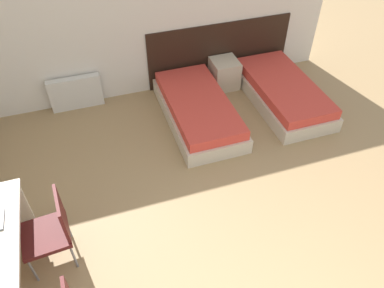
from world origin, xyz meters
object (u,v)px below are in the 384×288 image
at_px(bed_near_window, 198,110).
at_px(nightstand, 224,73).
at_px(bed_near_door, 283,92).
at_px(chair_near_laptop, 51,229).

bearing_deg(bed_near_window, nightstand, 45.42).
distance_m(bed_near_door, nightstand, 0.99).
bearing_deg(bed_near_window, chair_near_laptop, -141.11).
relative_size(bed_near_window, nightstand, 3.98).
bearing_deg(chair_near_laptop, nightstand, 36.42).
height_order(bed_near_window, nightstand, nightstand).
bearing_deg(nightstand, bed_near_door, -45.42).
height_order(nightstand, chair_near_laptop, chair_near_laptop).
xyz_separation_m(bed_near_door, nightstand, (-0.70, 0.71, 0.06)).
xyz_separation_m(bed_near_door, chair_near_laptop, (-3.49, -1.69, 0.30)).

